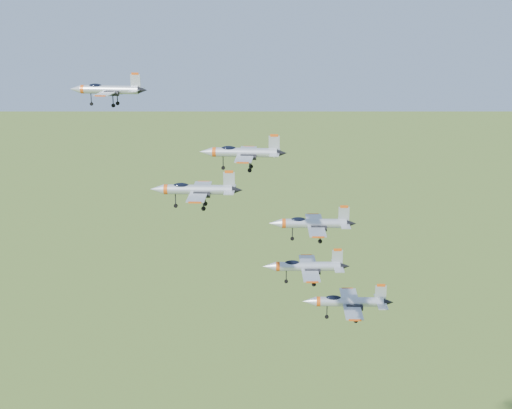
{
  "coord_description": "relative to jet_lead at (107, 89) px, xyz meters",
  "views": [
    {
      "loc": [
        -4.23,
        -96.34,
        161.19
      ],
      "look_at": [
        4.96,
        -1.91,
        132.8
      ],
      "focal_mm": 50.0,
      "sensor_mm": 36.0,
      "label": 1
    }
  ],
  "objects": [
    {
      "name": "jet_lead",
      "position": [
        0.0,
        0.0,
        0.0
      ],
      "size": [
        11.86,
        9.99,
        3.19
      ],
      "rotation": [
        0.0,
        0.0,
        -0.21
      ],
      "color": "#A5ABB1"
    },
    {
      "name": "jet_left_high",
      "position": [
        19.0,
        -13.03,
        -7.08
      ],
      "size": [
        12.04,
        10.09,
        3.22
      ],
      "rotation": [
        0.0,
        0.0,
        -0.17
      ],
      "color": "#A5ABB1"
    },
    {
      "name": "jet_right_high",
      "position": [
        12.38,
        -29.19,
        -7.72
      ],
      "size": [
        10.67,
        8.91,
        2.85
      ],
      "rotation": [
        0.0,
        0.0,
        -0.14
      ],
      "color": "#A5ABB1"
    },
    {
      "name": "jet_left_low",
      "position": [
        30.13,
        -5.93,
        -19.94
      ],
      "size": [
        13.44,
        11.17,
        3.59
      ],
      "rotation": [
        0.0,
        0.0,
        -0.1
      ],
      "color": "#A5ABB1"
    },
    {
      "name": "jet_right_low",
      "position": [
        26.58,
        -21.68,
        -20.62
      ],
      "size": [
        11.5,
        9.54,
        3.07
      ],
      "rotation": [
        0.0,
        0.0,
        -0.09
      ],
      "color": "#A5ABB1"
    },
    {
      "name": "jet_trail",
      "position": [
        35.18,
        -9.85,
        -31.41
      ],
      "size": [
        13.91,
        11.58,
        3.72
      ],
      "rotation": [
        0.0,
        0.0,
        -0.12
      ],
      "color": "#A5ABB1"
    }
  ]
}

